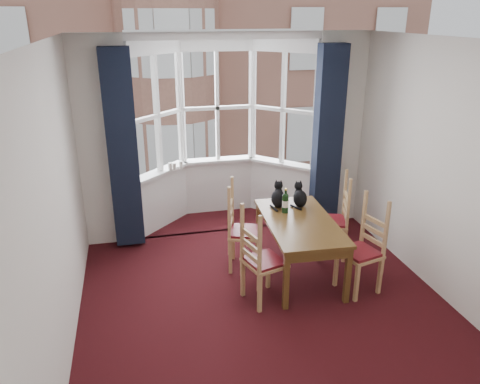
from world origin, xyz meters
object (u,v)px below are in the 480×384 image
object	(u,v)px
dining_table	(300,226)
chair_left_near	(257,264)
candle_short	(174,166)
chair_right_near	(366,252)
candle_tall	(170,167)
chair_left_far	(238,232)
chair_right_far	(338,222)
candle_extra	(181,165)
cat_left	(278,197)
cat_right	(300,197)
wine_bottle	(285,202)

from	to	relation	value
dining_table	chair_left_near	distance (m)	0.83
candle_short	chair_right_near	bearing A→B (deg)	-49.92
chair_right_near	candle_tall	xyz separation A→B (m)	(-1.99, 2.27, 0.45)
chair_left_far	chair_left_near	bearing A→B (deg)	-88.00
chair_right_far	candle_extra	distance (m)	2.43
dining_table	candle_tall	bearing A→B (deg)	127.37
cat_left	candle_extra	bearing A→B (deg)	128.05
cat_right	candle_short	size ratio (longest dim) A/B	3.48
dining_table	candle_extra	xyz separation A→B (m)	(-1.20, 1.83, 0.29)
chair_right_near	chair_right_far	world-z (taller)	same
chair_left_near	cat_left	xyz separation A→B (m)	(0.52, 0.94, 0.37)
cat_left	candle_tall	world-z (taller)	cat_left
dining_table	wine_bottle	world-z (taller)	wine_bottle
chair_right_near	wine_bottle	distance (m)	1.12
chair_right_near	candle_extra	size ratio (longest dim) A/B	8.21
cat_right	candle_short	distance (m)	2.01
dining_table	chair_right_near	bearing A→B (deg)	-37.40
chair_right_far	cat_left	distance (m)	0.87
chair_right_far	candle_tall	size ratio (longest dim) A/B	8.23
candle_tall	chair_right_far	bearing A→B (deg)	-35.89
cat_left	cat_right	xyz separation A→B (m)	(0.27, -0.04, -0.01)
candle_short	candle_extra	world-z (taller)	candle_extra
chair_left_near	chair_right_far	size ratio (longest dim) A/B	1.00
chair_right_near	candle_short	xyz separation A→B (m)	(-1.93, 2.30, 0.45)
dining_table	candle_tall	size ratio (longest dim) A/B	13.67
chair_left_far	wine_bottle	size ratio (longest dim) A/B	2.94
cat_left	candle_tall	size ratio (longest dim) A/B	3.09
chair_left_far	wine_bottle	xyz separation A→B (m)	(0.58, -0.07, 0.38)
wine_bottle	candle_tall	distance (m)	1.97
chair_left_near	cat_right	bearing A→B (deg)	48.48
chair_left_far	chair_right_far	xyz separation A→B (m)	(1.33, -0.01, 0.00)
wine_bottle	candle_short	xyz separation A→B (m)	(-1.20, 1.55, 0.06)
chair_right_far	cat_left	bearing A→B (deg)	170.07
chair_right_far	wine_bottle	xyz separation A→B (m)	(-0.75, -0.06, 0.38)
dining_table	cat_right	bearing A→B (deg)	70.96
candle_tall	cat_left	bearing A→B (deg)	-46.93
chair_left_near	dining_table	bearing A→B (deg)	36.26
chair_right_near	cat_left	size ratio (longest dim) A/B	2.67
dining_table	candle_extra	size ratio (longest dim) A/B	13.63
chair_left_far	candle_extra	distance (m)	1.65
dining_table	cat_right	size ratio (longest dim) A/B	4.64
chair_right_near	candle_extra	world-z (taller)	candle_extra
cat_right	chair_right_far	bearing A→B (deg)	-10.79
candle_extra	chair_right_near	bearing A→B (deg)	-51.66
cat_right	candle_tall	size ratio (longest dim) A/B	2.95
chair_left_near	candle_extra	xyz separation A→B (m)	(-0.55, 2.31, 0.45)
chair_right_far	candle_short	world-z (taller)	candle_short
cat_left	candle_extra	size ratio (longest dim) A/B	3.08
chair_left_near	candle_short	bearing A→B (deg)	105.79
candle_short	chair_left_far	bearing A→B (deg)	-67.25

